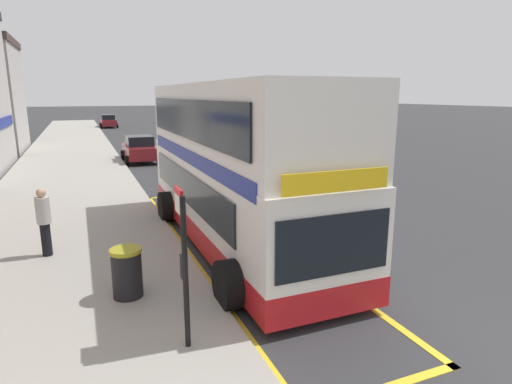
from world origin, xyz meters
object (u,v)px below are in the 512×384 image
(double_decker_bus, at_px, (235,171))
(parked_car_maroon_far, at_px, (108,121))
(parked_car_maroon_distant, at_px, (140,149))
(bus_stop_sign, at_px, (184,255))
(litter_bin, at_px, (127,272))
(pedestrian_waiting_near_sign, at_px, (44,219))

(double_decker_bus, height_order, parked_car_maroon_far, double_decker_bus)
(parked_car_maroon_distant, distance_m, parked_car_maroon_far, 30.27)
(bus_stop_sign, distance_m, parked_car_maroon_far, 51.34)
(litter_bin, bearing_deg, parked_car_maroon_far, 86.65)
(parked_car_maroon_far, relative_size, litter_bin, 4.16)
(parked_car_maroon_distant, relative_size, litter_bin, 4.16)
(double_decker_bus, bearing_deg, parked_car_maroon_distant, 91.64)
(parked_car_maroon_distant, bearing_deg, parked_car_maroon_far, 87.97)
(bus_stop_sign, height_order, pedestrian_waiting_near_sign, bus_stop_sign)
(pedestrian_waiting_near_sign, bearing_deg, double_decker_bus, -5.84)
(double_decker_bus, bearing_deg, bus_stop_sign, -118.31)
(bus_stop_sign, height_order, parked_car_maroon_distant, bus_stop_sign)
(litter_bin, bearing_deg, double_decker_bus, 38.80)
(parked_car_maroon_far, height_order, pedestrian_waiting_near_sign, pedestrian_waiting_near_sign)
(parked_car_maroon_far, bearing_deg, double_decker_bus, -89.17)
(double_decker_bus, distance_m, pedestrian_waiting_near_sign, 5.00)
(parked_car_maroon_distant, xyz_separation_m, parked_car_maroon_far, (0.11, 30.27, 0.00))
(parked_car_maroon_far, height_order, litter_bin, parked_car_maroon_far)
(double_decker_bus, height_order, pedestrian_waiting_near_sign, double_decker_bus)
(double_decker_bus, height_order, bus_stop_sign, double_decker_bus)
(bus_stop_sign, xyz_separation_m, parked_car_maroon_distant, (2.06, 21.01, -0.87))
(bus_stop_sign, xyz_separation_m, parked_car_maroon_far, (2.18, 51.28, -0.87))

